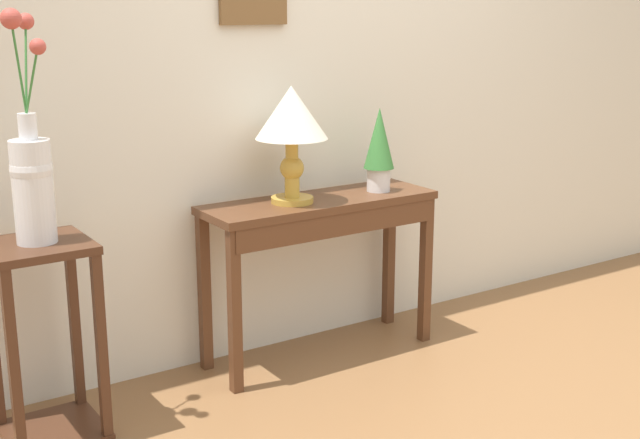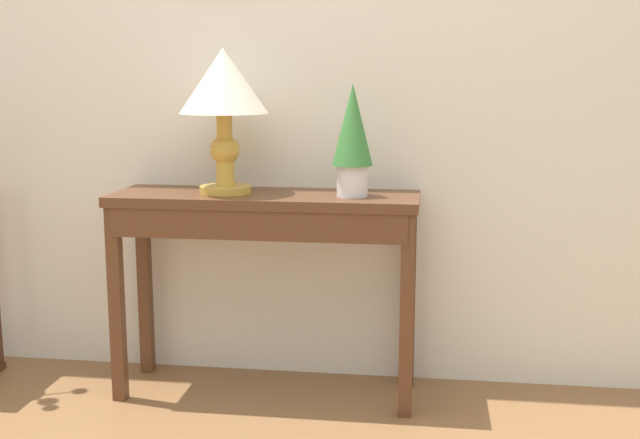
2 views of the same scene
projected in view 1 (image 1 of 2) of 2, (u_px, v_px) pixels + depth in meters
back_wall_with_art at (311, 42)px, 3.82m from camera, size 9.00×0.13×2.80m
console_table at (322, 227)px, 3.72m from camera, size 1.08×0.34×0.74m
table_lamp at (292, 120)px, 3.55m from camera, size 0.31×0.31×0.50m
potted_plant_on_console at (379, 146)px, 3.80m from camera, size 0.14×0.14×0.38m
pedestal_stand_left at (46, 342)px, 3.06m from camera, size 0.35×0.35×0.75m
flower_vase_tall at (32, 173)px, 2.91m from camera, size 0.15×0.22×0.80m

